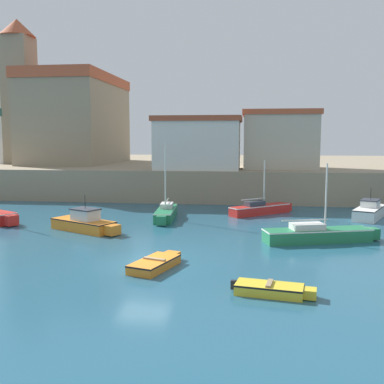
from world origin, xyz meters
name	(u,v)px	position (x,y,z in m)	size (l,w,h in m)	color
ground_plane	(144,264)	(0.00, 0.00, 0.00)	(200.00, 200.00, 0.00)	#235670
quay_seawall	(212,172)	(0.00, 39.80, 1.52)	(120.00, 40.00, 3.04)	gray
sailboat_green_0	(166,212)	(-1.20, 12.23, 0.47)	(1.64, 5.80, 5.66)	#237A4C
sailboat_green_2	(319,234)	(9.14, 5.86, 0.47)	(7.04, 3.23, 4.62)	#237A4C
dinghy_yellow_3	(272,289)	(5.98, -3.63, 0.23)	(3.33, 1.51, 0.50)	yellow
motorboat_orange_4	(85,223)	(-5.64, 7.08, 0.53)	(5.33, 3.57, 2.40)	orange
sailboat_red_5	(260,209)	(5.95, 15.15, 0.45)	(5.14, 4.47, 4.30)	red
dinghy_orange_6	(156,263)	(0.74, -0.64, 0.24)	(2.17, 3.63, 0.51)	orange
motorboat_white_9	(370,211)	(14.18, 14.42, 0.55)	(3.37, 5.27, 2.34)	white
church	(71,116)	(-16.70, 32.19, 8.78)	(12.77, 15.62, 16.79)	gray
lighthouse	(3,111)	(-24.00, 29.66, 9.30)	(2.42, 2.42, 12.91)	silver
harbor_shed_near_wharf	(198,143)	(0.00, 22.91, 5.62)	(8.45, 5.77, 5.11)	silver
harbor_shed_mid_row	(280,139)	(8.00, 25.21, 5.95)	(7.48, 5.79, 5.77)	#BCB29E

